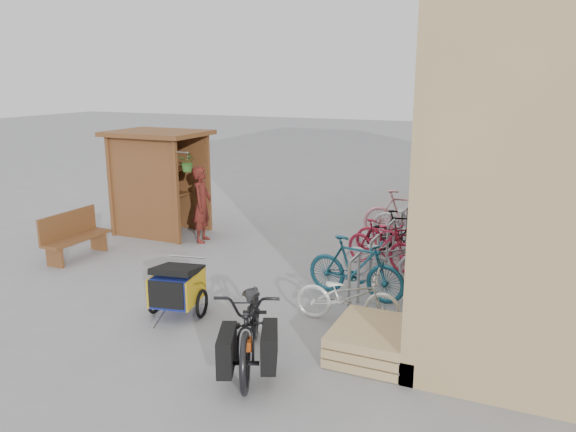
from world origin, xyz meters
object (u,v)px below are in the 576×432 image
at_px(cargo_bike, 251,322).
at_px(bike_2, 385,257).
at_px(pallet_stack, 372,341).
at_px(shopping_carts, 457,195).
at_px(bench, 74,235).
at_px(bike_0, 348,296).
at_px(bike_7, 404,215).
at_px(kiosk, 156,168).
at_px(bike_5, 403,232).
at_px(bike_6, 415,221).
at_px(bike_4, 396,236).
at_px(bike_3, 381,244).
at_px(child_trailer, 177,286).
at_px(person_kiosk, 202,205).
at_px(bike_1, 356,268).

distance_m(cargo_bike, bike_2, 3.85).
height_order(pallet_stack, shopping_carts, shopping_carts).
distance_m(bench, bike_0, 6.09).
bearing_deg(bike_7, bike_0, 173.56).
xyz_separation_m(kiosk, bike_0, (5.65, -3.00, -1.14)).
height_order(bike_5, bike_6, bike_6).
distance_m(pallet_stack, bike_6, 5.47).
relative_size(bike_0, bike_5, 1.04).
bearing_deg(bike_0, bike_4, -4.88).
relative_size(bike_0, bike_3, 1.02).
relative_size(bike_4, bike_5, 1.13).
relative_size(child_trailer, cargo_bike, 0.64).
bearing_deg(bike_2, person_kiosk, 81.25).
relative_size(bench, bike_1, 0.87).
distance_m(shopping_carts, bike_2, 5.11).
height_order(cargo_bike, bike_2, cargo_bike).
distance_m(bike_0, bike_2, 2.08).
bearing_deg(bike_0, bike_5, -5.87).
relative_size(bike_0, bike_4, 0.92).
relative_size(shopping_carts, person_kiosk, 1.43).
bearing_deg(bike_6, bike_3, 174.06).
height_order(bike_4, bike_7, bike_7).
distance_m(shopping_carts, bike_0, 7.18).
bearing_deg(bike_2, pallet_stack, -168.11).
relative_size(shopping_carts, bike_6, 1.27).
relative_size(cargo_bike, bike_5, 1.51).
bearing_deg(bike_4, bike_0, -175.91).
distance_m(bike_1, bike_3, 1.66).
relative_size(child_trailer, bike_2, 0.92).
distance_m(bike_3, bike_4, 0.76).
bearing_deg(child_trailer, person_kiosk, 105.48).
xyz_separation_m(cargo_bike, bike_2, (0.77, 3.77, -0.15)).
xyz_separation_m(person_kiosk, bike_0, (4.30, -2.79, -0.43)).
xyz_separation_m(bike_1, bike_7, (-0.05, 3.86, 0.04)).
distance_m(bike_0, bike_7, 4.85).
bearing_deg(bike_2, bike_7, 6.04).
xyz_separation_m(bike_3, bike_5, (0.17, 1.12, -0.01)).
bearing_deg(child_trailer, bike_4, 48.72).
bearing_deg(bike_4, bike_6, -4.08).
xyz_separation_m(cargo_bike, bike_6, (0.81, 6.26, -0.06)).
bearing_deg(person_kiosk, bike_1, -127.22).
bearing_deg(bike_3, person_kiosk, 106.35).
bearing_deg(bike_7, bike_5, -177.84).
distance_m(pallet_stack, bike_0, 1.09).
bearing_deg(pallet_stack, bike_0, 125.65).
relative_size(kiosk, pallet_stack, 2.08).
xyz_separation_m(child_trailer, bike_6, (2.57, 5.36, 0.04)).
xyz_separation_m(bike_0, bike_6, (0.07, 4.56, 0.09)).
height_order(kiosk, bench, kiosk).
distance_m(child_trailer, bike_1, 2.92).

